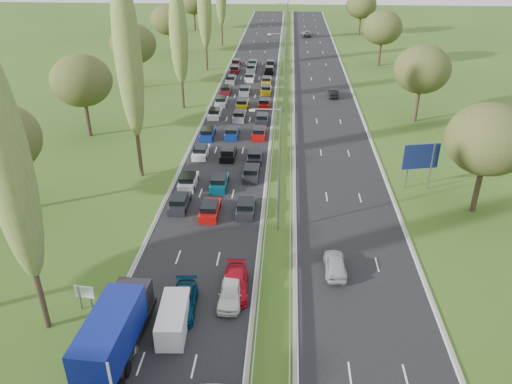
# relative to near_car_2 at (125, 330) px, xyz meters

# --- Properties ---
(ground) EXTENTS (260.00, 260.00, 0.00)m
(ground) POSITION_rel_near_car_2_xyz_m (10.12, 51.71, -0.69)
(ground) COLOR #305119
(ground) RESTS_ON ground
(near_carriageway) EXTENTS (10.50, 215.00, 0.04)m
(near_carriageway) POSITION_rel_near_car_2_xyz_m (3.37, 54.21, -0.69)
(near_carriageway) COLOR black
(near_carriageway) RESTS_ON ground
(far_carriageway) EXTENTS (10.50, 215.00, 0.04)m
(far_carriageway) POSITION_rel_near_car_2_xyz_m (16.87, 54.21, -0.69)
(far_carriageway) COLOR black
(far_carriageway) RESTS_ON ground
(central_reservation) EXTENTS (2.36, 215.00, 0.32)m
(central_reservation) POSITION_rel_near_car_2_xyz_m (10.12, 54.21, -0.14)
(central_reservation) COLOR gray
(central_reservation) RESTS_ON ground
(lamp_columns) EXTENTS (0.18, 140.18, 12.00)m
(lamp_columns) POSITION_rel_near_car_2_xyz_m (10.12, 49.71, 5.31)
(lamp_columns) COLOR gray
(lamp_columns) RESTS_ON ground
(poplar_row) EXTENTS (2.80, 127.80, 22.44)m
(poplar_row) POSITION_rel_near_car_2_xyz_m (-5.88, 39.88, 11.69)
(poplar_row) COLOR #2D2116
(poplar_row) RESTS_ON ground
(woodland_left) EXTENTS (8.00, 166.00, 11.10)m
(woodland_left) POSITION_rel_near_car_2_xyz_m (-16.38, 34.34, 6.99)
(woodland_left) COLOR #2D2116
(woodland_left) RESTS_ON ground
(woodland_right) EXTENTS (8.00, 153.00, 11.10)m
(woodland_right) POSITION_rel_near_car_2_xyz_m (29.62, 38.38, 6.99)
(woodland_right) COLOR #2D2116
(woodland_right) RESTS_ON ground
(traffic_queue_fill) EXTENTS (9.08, 66.54, 0.80)m
(traffic_queue_fill) POSITION_rel_near_car_2_xyz_m (3.40, 48.96, -0.25)
(traffic_queue_fill) COLOR black
(traffic_queue_fill) RESTS_ON ground
(near_car_2) EXTENTS (2.43, 4.92, 1.34)m
(near_car_2) POSITION_rel_near_car_2_xyz_m (0.00, 0.00, 0.00)
(near_car_2) COLOR silver
(near_car_2) RESTS_ON near_carriageway
(near_car_7) EXTENTS (2.22, 4.84, 1.37)m
(near_car_7) POSITION_rel_near_car_2_xyz_m (3.41, 3.12, 0.02)
(near_car_7) COLOR #042B45
(near_car_7) RESTS_ON near_carriageway
(near_car_11) EXTENTS (2.28, 4.91, 1.39)m
(near_car_11) POSITION_rel_near_car_2_xyz_m (7.05, 5.55, 0.02)
(near_car_11) COLOR #B10A1C
(near_car_11) RESTS_ON near_carriageway
(near_car_12) EXTENTS (1.85, 4.36, 1.47)m
(near_car_12) POSITION_rel_near_car_2_xyz_m (6.81, 4.35, 0.06)
(near_car_12) COLOR silver
(near_car_12) RESTS_ON near_carriageway
(far_car_0) EXTENTS (1.79, 4.33, 1.47)m
(far_car_0) POSITION_rel_near_car_2_xyz_m (14.98, 8.55, 0.06)
(far_car_0) COLOR #9DA3A6
(far_car_0) RESTS_ON far_carriageway
(far_car_1) EXTENTS (1.46, 4.15, 1.37)m
(far_car_1) POSITION_rel_near_car_2_xyz_m (18.45, 58.32, 0.01)
(far_car_1) COLOR black
(far_car_1) RESTS_ON far_carriageway
(far_car_2) EXTENTS (2.72, 5.23, 1.41)m
(far_car_2) POSITION_rel_near_car_2_xyz_m (15.32, 114.82, 0.03)
(far_car_2) COLOR gray
(far_car_2) RESTS_ON far_carriageway
(blue_lorry) EXTENTS (2.52, 9.08, 3.84)m
(blue_lorry) POSITION_rel_near_car_2_xyz_m (-0.04, -1.44, 1.30)
(blue_lorry) COLOR black
(blue_lorry) RESTS_ON near_carriageway
(white_van_rear) EXTENTS (1.87, 4.76, 1.91)m
(white_van_rear) POSITION_rel_near_car_2_xyz_m (3.16, 1.20, 0.29)
(white_van_rear) COLOR silver
(white_van_rear) RESTS_ON near_carriageway
(info_sign) EXTENTS (1.50, 0.28, 2.10)m
(info_sign) POSITION_rel_near_car_2_xyz_m (-3.78, 2.71, 0.68)
(info_sign) COLOR gray
(info_sign) RESTS_ON ground
(direction_sign) EXTENTS (3.93, 0.96, 5.20)m
(direction_sign) POSITION_rel_near_car_2_xyz_m (25.02, 24.34, 2.88)
(direction_sign) COLOR gray
(direction_sign) RESTS_ON ground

